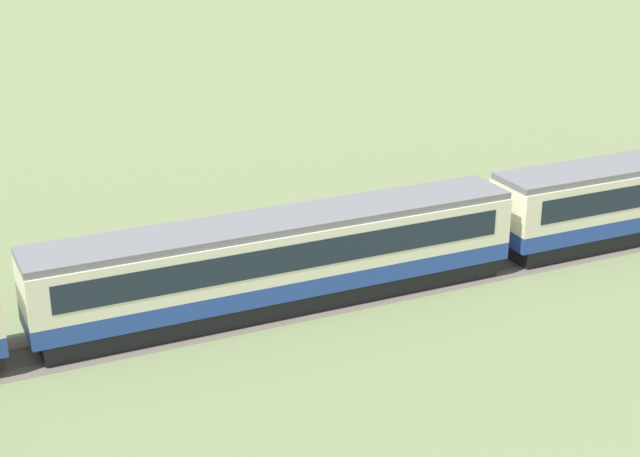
% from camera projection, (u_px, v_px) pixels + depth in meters
% --- Properties ---
extents(passenger_train, '(110.78, 3.08, 4.09)m').
position_uv_depth(passenger_train, '(286.00, 257.00, 41.75)').
color(passenger_train, '#234293').
rests_on(passenger_train, ground_plane).
extents(railway_track, '(151.10, 3.60, 0.04)m').
position_uv_depth(railway_track, '(241.00, 313.00, 41.75)').
color(railway_track, '#665B51').
rests_on(railway_track, ground_plane).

